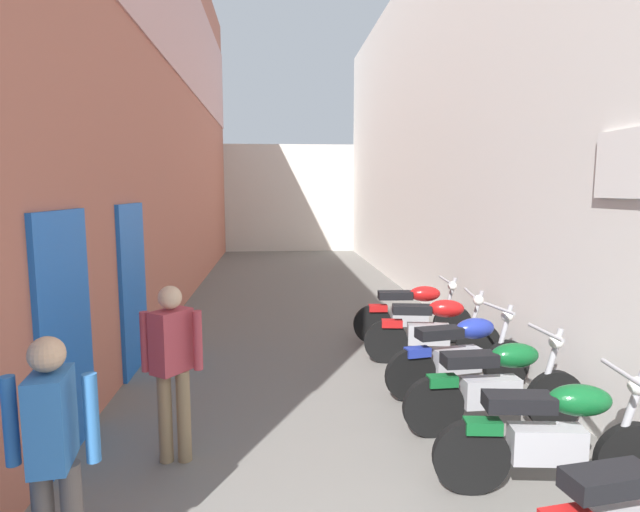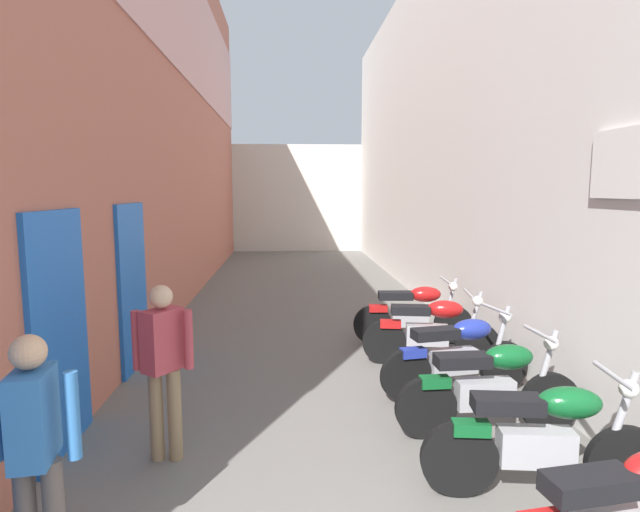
{
  "view_description": "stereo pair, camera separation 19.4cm",
  "coord_description": "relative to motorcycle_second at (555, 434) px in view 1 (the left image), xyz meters",
  "views": [
    {
      "loc": [
        -0.6,
        -1.2,
        2.37
      ],
      "look_at": [
        0.09,
        6.57,
        1.37
      ],
      "focal_mm": 28.76,
      "sensor_mm": 36.0,
      "label": 1
    },
    {
      "loc": [
        -0.41,
        -1.21,
        2.37
      ],
      "look_at": [
        0.09,
        6.57,
        1.37
      ],
      "focal_mm": 28.76,
      "sensor_mm": 36.0,
      "label": 2
    }
  ],
  "objects": [
    {
      "name": "ground_plane",
      "position": [
        -1.54,
        4.98,
        -0.5
      ],
      "size": [
        34.7,
        34.7,
        0.0
      ],
      "primitive_type": "plane",
      "color": "#66635E"
    },
    {
      "name": "building_left",
      "position": [
        -4.21,
        6.94,
        3.68
      ],
      "size": [
        0.45,
        18.7,
        8.3
      ],
      "color": "#B76651",
      "rests_on": "ground"
    },
    {
      "name": "building_right",
      "position": [
        1.14,
        6.98,
        3.14
      ],
      "size": [
        0.45,
        18.7,
        7.28
      ],
      "color": "silver",
      "rests_on": "ground"
    },
    {
      "name": "building_far_end",
      "position": [
        -1.54,
        17.33,
        1.55
      ],
      "size": [
        7.96,
        2.0,
        4.1
      ],
      "primitive_type": "cube",
      "color": "beige",
      "rests_on": "ground"
    },
    {
      "name": "motorcycle_second",
      "position": [
        0.0,
        0.0,
        0.0
      ],
      "size": [
        1.85,
        0.58,
        1.04
      ],
      "color": "black",
      "rests_on": "ground"
    },
    {
      "name": "motorcycle_third",
      "position": [
        0.0,
        1.04,
        0.0
      ],
      "size": [
        1.85,
        0.58,
        1.04
      ],
      "color": "black",
      "rests_on": "ground"
    },
    {
      "name": "motorcycle_fourth",
      "position": [
        -0.0,
        2.0,
        0.0
      ],
      "size": [
        1.83,
        0.58,
        1.04
      ],
      "color": "black",
      "rests_on": "ground"
    },
    {
      "name": "motorcycle_fifth",
      "position": [
        -0.0,
        3.06,
        0.0
      ],
      "size": [
        1.84,
        0.58,
        1.04
      ],
      "color": "black",
      "rests_on": "ground"
    },
    {
      "name": "motorcycle_sixth",
      "position": [
        0.0,
        4.05,
        0.0
      ],
      "size": [
        1.85,
        0.58,
        1.04
      ],
      "color": "black",
      "rests_on": "ground"
    },
    {
      "name": "pedestrian_by_doorway",
      "position": [
        -3.41,
        -0.7,
        0.42
      ],
      "size": [
        0.52,
        0.36,
        1.57
      ],
      "color": "#564C47",
      "rests_on": "ground"
    },
    {
      "name": "pedestrian_mid_alley",
      "position": [
        -3.03,
        0.79,
        0.42
      ],
      "size": [
        0.52,
        0.39,
        1.57
      ],
      "color": "#8C7251",
      "rests_on": "ground"
    }
  ]
}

